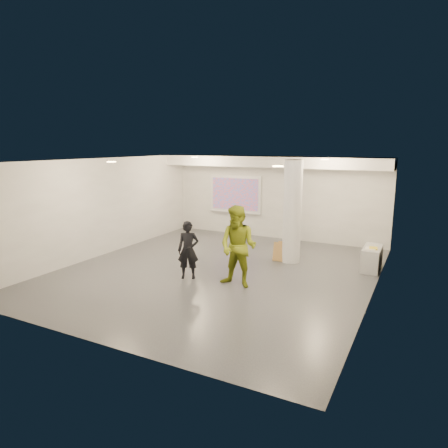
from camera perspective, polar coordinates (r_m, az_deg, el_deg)
The scene contains 20 objects.
floor at distance 10.98m, azimuth -0.96°, elevation -6.77°, with size 8.00×9.00×0.01m, color #393C41.
ceiling at distance 10.45m, azimuth -1.02°, elevation 9.06°, with size 8.00×9.00×0.01m, color silver.
wall_back at distance 14.68m, azimuth 7.36°, elevation 3.76°, with size 8.00×0.01×3.00m, color beige.
wall_front at distance 7.08m, azimuth -18.54°, elevation -4.97°, with size 8.00×0.01×3.00m, color beige.
wall_left at distance 12.97m, azimuth -16.78°, elevation 2.37°, with size 0.01×9.00×3.00m, color beige.
wall_right at distance 9.44m, azimuth 20.94°, elevation -1.13°, with size 0.01×9.00×3.00m, color beige.
soffit_band at distance 14.05m, azimuth 6.72°, elevation 8.84°, with size 8.00×1.10×0.36m, color white.
downlight_nw at distance 13.71m, azimuth -4.22°, elevation 9.50°, with size 0.22×0.22×0.02m, color #FFD78A.
downlight_ne at distance 12.02m, azimuth 14.22°, elevation 8.93°, with size 0.22×0.22×0.02m, color #FFD78A.
downlight_sw at distance 10.51m, azimuth -15.78°, elevation 8.55°, with size 0.22×0.22×0.02m, color #FFD78A.
downlight_se at distance 8.18m, azimuth 7.71°, elevation 8.19°, with size 0.22×0.22×0.02m, color #FFD78A.
column at distance 11.68m, azimuth 9.74°, elevation 1.74°, with size 0.52×0.52×3.00m, color silver.
projection_screen at distance 15.25m, azimuth 1.63°, elevation 4.23°, with size 2.10×0.13×1.42m.
credenza at distance 11.77m, azimuth 20.37°, elevation -4.64°, with size 0.46×1.10×0.64m, color #9FA1A4.
papers_stack at distance 11.47m, azimuth 20.19°, elevation -3.33°, with size 0.27×0.34×0.02m, color white.
postit_pad at distance 11.53m, azimuth 20.56°, elevation -3.25°, with size 0.21×0.29×0.03m, color yellow.
cardboard_back at distance 12.00m, azimuth 8.96°, elevation -3.89°, with size 0.53×0.05×0.58m, color #9F763E.
cardboard_front at distance 11.94m, azimuth 8.23°, elevation -4.00°, with size 0.51×0.05×0.56m, color #9F763E.
woman at distance 10.29m, azimuth -5.13°, elevation -3.73°, with size 0.54×0.36×1.49m, color black.
man at distance 9.60m, azimuth 2.04°, elevation -3.27°, with size 0.97×0.75×1.99m, color olive.
Camera 1 is at (4.94, -9.19, 3.42)m, focal length 32.00 mm.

